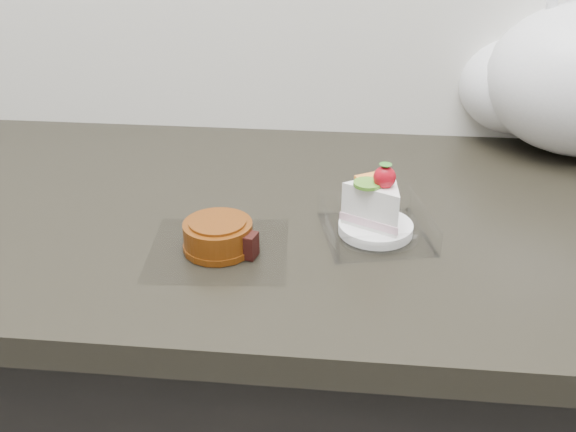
{
  "coord_description": "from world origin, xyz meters",
  "views": [
    {
      "loc": [
        0.09,
        0.88,
        1.32
      ],
      "look_at": [
        0.02,
        1.59,
        0.94
      ],
      "focal_mm": 40.0,
      "sensor_mm": 36.0,
      "label": 1
    }
  ],
  "objects": [
    {
      "name": "cake_tray",
      "position": [
        0.13,
        1.62,
        0.93
      ],
      "size": [
        0.16,
        0.16,
        0.1
      ],
      "rotation": [
        0.0,
        0.0,
        0.23
      ],
      "color": "white",
      "rests_on": "counter"
    },
    {
      "name": "mooncake_wrap",
      "position": [
        -0.06,
        1.56,
        0.92
      ],
      "size": [
        0.19,
        0.18,
        0.04
      ],
      "rotation": [
        0.0,
        0.0,
        0.26
      ],
      "color": "white",
      "rests_on": "counter"
    },
    {
      "name": "plastic_bag",
      "position": [
        0.45,
        1.95,
        1.02
      ],
      "size": [
        0.41,
        0.33,
        0.31
      ],
      "rotation": [
        0.0,
        0.0,
        -0.22
      ],
      "color": "white",
      "rests_on": "counter"
    }
  ]
}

